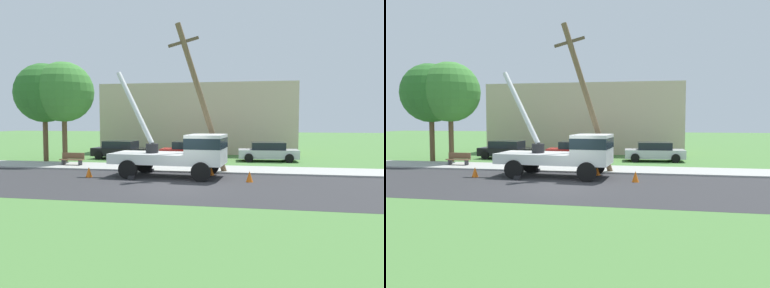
% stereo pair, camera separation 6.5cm
% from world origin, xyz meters
% --- Properties ---
extents(ground_plane, '(120.00, 120.00, 0.00)m').
position_xyz_m(ground_plane, '(0.00, 12.00, 0.00)').
color(ground_plane, '#477538').
extents(road_asphalt, '(80.00, 8.18, 0.01)m').
position_xyz_m(road_asphalt, '(0.00, 0.00, 0.00)').
color(road_asphalt, '#2B2B2D').
rests_on(road_asphalt, ground).
extents(sidewalk_strip, '(80.00, 3.18, 0.10)m').
position_xyz_m(sidewalk_strip, '(0.00, 5.68, 0.05)').
color(sidewalk_strip, '#9E9E99').
rests_on(sidewalk_strip, ground).
extents(utility_truck, '(6.75, 3.21, 5.98)m').
position_xyz_m(utility_truck, '(-0.27, 2.45, 1.41)').
color(utility_truck, silver).
rests_on(utility_truck, ground).
extents(leaning_utility_pole, '(3.34, 1.45, 8.66)m').
position_xyz_m(leaning_utility_pole, '(0.44, 4.07, 4.43)').
color(leaning_utility_pole, brown).
rests_on(leaning_utility_pole, ground).
extents(traffic_cone_ahead, '(0.36, 0.36, 0.56)m').
position_xyz_m(traffic_cone_ahead, '(3.34, 1.53, 0.28)').
color(traffic_cone_ahead, orange).
rests_on(traffic_cone_ahead, ground).
extents(traffic_cone_behind, '(0.36, 0.36, 0.56)m').
position_xyz_m(traffic_cone_behind, '(-5.34, 1.54, 0.28)').
color(traffic_cone_behind, orange).
rests_on(traffic_cone_behind, ground).
extents(traffic_cone_curbside, '(0.36, 0.36, 0.56)m').
position_xyz_m(traffic_cone_curbside, '(1.14, 3.44, 0.28)').
color(traffic_cone_curbside, orange).
rests_on(traffic_cone_curbside, ground).
extents(parked_sedan_black, '(4.54, 2.27, 1.42)m').
position_xyz_m(parked_sedan_black, '(-7.12, 10.82, 0.71)').
color(parked_sedan_black, black).
rests_on(parked_sedan_black, ground).
extents(parked_sedan_red, '(4.44, 2.09, 1.42)m').
position_xyz_m(parked_sedan_red, '(-1.54, 10.91, 0.71)').
color(parked_sedan_red, '#B21E1E').
rests_on(parked_sedan_red, ground).
extents(parked_sedan_silver, '(4.51, 2.20, 1.42)m').
position_xyz_m(parked_sedan_silver, '(4.41, 11.22, 0.71)').
color(parked_sedan_silver, '#B7B7BF').
rests_on(parked_sedan_silver, ground).
extents(park_bench, '(1.60, 0.45, 0.90)m').
position_xyz_m(park_bench, '(-8.57, 5.74, 0.46)').
color(park_bench, brown).
rests_on(park_bench, ground).
extents(roadside_tree_near, '(4.34, 4.34, 7.26)m').
position_xyz_m(roadside_tree_near, '(-11.93, 8.03, 5.07)').
color(roadside_tree_near, brown).
rests_on(roadside_tree_near, ground).
extents(roadside_tree_far, '(4.40, 4.40, 7.35)m').
position_xyz_m(roadside_tree_far, '(-10.43, 8.14, 5.13)').
color(roadside_tree_far, brown).
rests_on(roadside_tree_far, ground).
extents(lowrise_building_backdrop, '(18.00, 6.00, 6.40)m').
position_xyz_m(lowrise_building_backdrop, '(-2.00, 18.54, 3.20)').
color(lowrise_building_backdrop, '#C6B293').
rests_on(lowrise_building_backdrop, ground).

